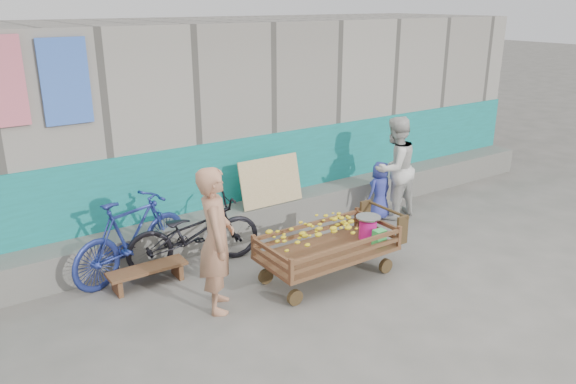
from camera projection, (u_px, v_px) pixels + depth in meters
ground at (353, 299)px, 6.53m from camera, size 80.00×80.00×0.00m
building_wall at (194, 118)px, 9.20m from camera, size 12.00×3.50×3.00m
banana_cart at (326, 239)px, 6.84m from camera, size 1.86×0.85×0.79m
bench at (148, 272)px, 6.80m from camera, size 0.95×0.29×0.24m
vendor_man at (216, 240)px, 6.09m from camera, size 0.62×0.72×1.66m
woman at (394, 168)px, 8.75m from camera, size 0.84×0.68×1.62m
child at (380, 191)px, 8.79m from camera, size 0.48×0.33×0.93m
bicycle_dark at (194, 233)px, 7.21m from camera, size 1.83×0.87×0.92m
bicycle_blue at (132, 237)px, 6.95m from camera, size 1.79×1.02×1.04m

